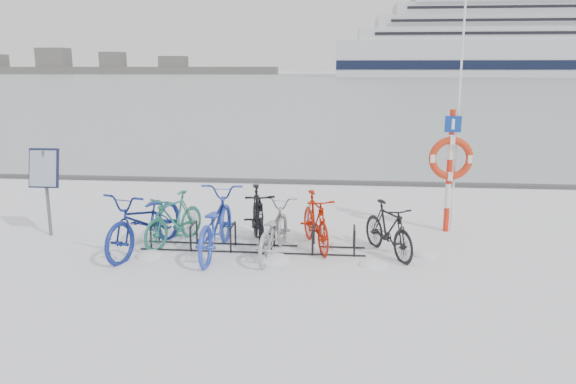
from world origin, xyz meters
The scene contains 16 objects.
ground centered at (0.00, 0.00, 0.00)m, with size 900.00×900.00×0.00m, color white.
ice_sheet centered at (0.00, 155.00, 0.01)m, with size 400.00×298.00×0.02m, color #929EA5.
quay_edge centered at (0.00, 5.90, 0.05)m, with size 400.00×0.25×0.10m, color #3F3F42.
bike_rack centered at (0.00, 0.00, 0.18)m, with size 4.00×0.48×0.46m.
info_board centered at (-4.06, 0.46, 1.23)m, with size 0.57×0.23×1.71m.
lifebuoy_station centered at (3.65, 1.45, 1.47)m, with size 0.84×0.23×4.39m.
cruise_ferry centered at (67.52, 192.71, 12.44)m, with size 138.96×26.21×45.66m.
shoreline centered at (-122.02, 260.00, 2.79)m, with size 180.00×12.00×9.50m.
bike_0 centered at (-1.87, -0.23, 0.59)m, with size 0.78×2.23×1.17m, color navy.
bike_1 centered at (-1.51, 0.23, 0.49)m, with size 0.46×1.64×0.98m, color #216A58.
bike_2 centered at (-0.62, -0.25, 0.57)m, with size 0.76×2.18×1.14m, color #2742B4.
bike_3 centered at (0.05, 0.29, 0.55)m, with size 0.52×1.84×1.11m, color black.
bike_4 centered at (0.40, -0.26, 0.48)m, with size 0.64×1.83×0.96m, color #93979B.
bike_5 centered at (1.11, 0.28, 0.51)m, with size 0.48×1.71×1.03m, color #A21503.
bike_6 centered at (2.38, -0.01, 0.48)m, with size 0.45×1.59×0.96m, color black.
snow_drifts centered at (0.19, -0.13, 0.00)m, with size 5.82×1.86×0.21m.
Camera 1 is at (1.56, -9.49, 3.19)m, focal length 35.00 mm.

